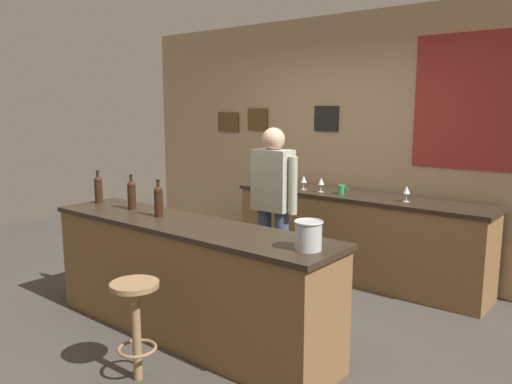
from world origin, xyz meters
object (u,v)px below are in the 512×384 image
(wine_bottle_a, at_px, (98,189))
(ice_bucket, at_px, (308,235))
(wine_glass_e, at_px, (407,191))
(bar_stool, at_px, (136,314))
(wine_bottle_c, at_px, (159,200))
(wine_bottle_b, at_px, (132,194))
(coffee_mug, at_px, (342,190))
(wine_glass_c, at_px, (304,180))
(wine_glass_a, at_px, (277,175))
(wine_glass_d, at_px, (321,182))
(wine_glass_b, at_px, (277,177))
(bartender, at_px, (273,202))

(wine_bottle_a, bearing_deg, ice_bucket, -1.72)
(wine_glass_e, bearing_deg, wine_bottle_a, -137.70)
(bar_stool, relative_size, wine_glass_e, 4.39)
(wine_bottle_c, distance_m, wine_glass_e, 2.36)
(wine_bottle_a, height_order, wine_bottle_b, same)
(coffee_mug, bearing_deg, wine_glass_c, -178.12)
(wine_bottle_c, distance_m, wine_glass_c, 1.96)
(bar_stool, bearing_deg, wine_glass_e, 75.34)
(wine_bottle_a, xyz_separation_m, coffee_mug, (1.45, 1.95, -0.11))
(coffee_mug, bearing_deg, wine_glass_a, 173.56)
(wine_glass_d, bearing_deg, wine_bottle_b, -111.25)
(ice_bucket, relative_size, wine_glass_b, 1.21)
(coffee_mug, bearing_deg, ice_bucket, -65.75)
(wine_glass_d, xyz_separation_m, wine_glass_e, (0.93, 0.04, 0.00))
(wine_glass_c, bearing_deg, wine_glass_a, 165.45)
(wine_glass_c, bearing_deg, bar_stool, -80.10)
(wine_bottle_c, height_order, wine_glass_c, wine_bottle_c)
(wine_bottle_a, height_order, coffee_mug, wine_bottle_a)
(wine_glass_b, bearing_deg, wine_bottle_b, -94.75)
(bar_stool, distance_m, wine_glass_d, 2.71)
(bartender, bearing_deg, bar_stool, -84.25)
(wine_bottle_a, relative_size, wine_bottle_b, 1.00)
(bartender, xyz_separation_m, wine_bottle_b, (-0.80, -0.98, 0.12))
(ice_bucket, height_order, wine_glass_d, ice_bucket)
(bar_stool, relative_size, wine_bottle_b, 2.22)
(wine_glass_d, relative_size, coffee_mug, 1.24)
(bartender, xyz_separation_m, wine_glass_b, (-0.64, 0.92, 0.07))
(wine_glass_c, bearing_deg, wine_bottle_a, -117.10)
(wine_glass_b, xyz_separation_m, wine_glass_e, (1.52, 0.04, 0.00))
(wine_bottle_b, distance_m, ice_bucket, 1.89)
(bartender, bearing_deg, coffee_mug, 79.55)
(wine_glass_a, distance_m, wine_glass_b, 0.17)
(coffee_mug, bearing_deg, wine_glass_e, 1.02)
(wine_glass_d, bearing_deg, wine_glass_e, 2.24)
(wine_bottle_a, height_order, wine_glass_b, wine_bottle_a)
(wine_bottle_a, xyz_separation_m, wine_glass_b, (0.63, 1.91, -0.05))
(wine_glass_a, xyz_separation_m, wine_glass_d, (0.69, -0.13, 0.00))
(wine_glass_c, relative_size, wine_glass_e, 1.00)
(wine_bottle_a, distance_m, wine_glass_d, 2.28)
(wine_glass_b, bearing_deg, wine_glass_d, 0.81)
(wine_bottle_c, relative_size, wine_glass_a, 1.97)
(wine_bottle_b, xyz_separation_m, wine_glass_d, (0.74, 1.91, -0.05))
(bar_stool, relative_size, wine_glass_b, 4.39)
(wine_glass_a, relative_size, coffee_mug, 1.24)
(wine_bottle_b, height_order, wine_glass_c, wine_bottle_b)
(bartender, height_order, coffee_mug, bartender)
(wine_bottle_a, bearing_deg, wine_bottle_c, -1.97)
(ice_bucket, bearing_deg, bartender, 135.55)
(wine_glass_c, xyz_separation_m, coffee_mug, (0.47, 0.02, -0.06))
(wine_bottle_a, bearing_deg, bar_stool, -26.47)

